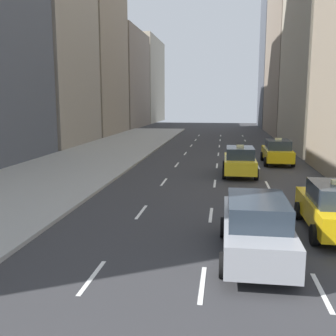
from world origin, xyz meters
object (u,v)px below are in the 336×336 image
Objects in this scene: taxi_second at (335,208)px; sedan_black_near at (256,227)px; taxi_third at (277,152)px; taxi_lead at (240,161)px.

sedan_black_near is (-2.80, -2.54, 0.03)m from taxi_second.
sedan_black_near is at bearing -137.73° from taxi_second.
taxi_third is at bearing 90.00° from taxi_second.
sedan_black_near is (-2.80, -17.50, 0.03)m from taxi_third.
taxi_third is at bearing 59.91° from taxi_lead.
taxi_third reaches higher than sedan_black_near.
taxi_lead is 0.90× the size of sedan_black_near.
taxi_lead is 12.67m from sedan_black_near.
taxi_lead and taxi_third have the same top height.
taxi_second is 14.96m from taxi_third.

